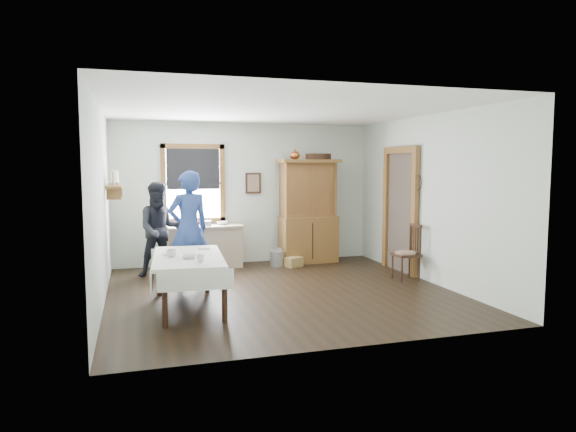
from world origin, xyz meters
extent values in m
cube|color=black|center=(0.00, 0.00, 0.01)|extent=(5.00, 5.00, 0.01)
cube|color=white|center=(0.00, 0.00, 2.70)|extent=(5.00, 5.00, 0.01)
cube|color=beige|center=(0.00, 2.50, 1.35)|extent=(5.00, 0.01, 2.70)
cube|color=beige|center=(0.00, -2.50, 1.35)|extent=(5.00, 0.01, 2.70)
cube|color=beige|center=(-2.50, 0.00, 1.35)|extent=(0.01, 5.00, 2.70)
cube|color=beige|center=(2.50, 0.00, 1.35)|extent=(0.01, 5.00, 2.70)
cube|color=white|center=(-1.00, 2.48, 1.55)|extent=(1.00, 0.02, 1.30)
cube|color=brown|center=(-1.00, 2.46, 2.25)|extent=(1.18, 0.06, 0.09)
cube|color=brown|center=(-1.00, 2.46, 0.85)|extent=(1.18, 0.06, 0.09)
cube|color=brown|center=(-1.54, 2.46, 1.55)|extent=(0.09, 0.06, 1.48)
cube|color=brown|center=(-0.46, 2.46, 1.55)|extent=(0.09, 0.06, 1.48)
cube|color=black|center=(-1.00, 2.44, 1.82)|extent=(0.98, 0.03, 0.75)
cube|color=#4B3F35|center=(2.47, 0.85, 1.05)|extent=(0.03, 0.90, 2.10)
cube|color=brown|center=(2.44, 0.34, 1.05)|extent=(0.08, 0.12, 2.10)
cube|color=brown|center=(2.44, 1.36, 1.05)|extent=(0.08, 0.12, 2.10)
cube|color=brown|center=(2.44, 0.85, 2.16)|extent=(0.08, 1.14, 0.12)
cube|color=brown|center=(-2.37, 1.50, 1.55)|extent=(0.24, 1.00, 0.04)
cube|color=brown|center=(-2.37, 1.10, 1.45)|extent=(0.22, 0.03, 0.18)
cube|color=brown|center=(-2.37, 1.90, 1.45)|extent=(0.22, 0.03, 0.18)
cube|color=tan|center=(-2.37, 1.20, 1.68)|extent=(0.03, 0.22, 0.24)
cylinder|color=white|center=(-2.37, 1.85, 1.68)|extent=(0.12, 0.12, 0.22)
cube|color=#382013|center=(0.15, 2.46, 1.55)|extent=(0.30, 0.04, 0.40)
torus|color=black|center=(2.45, 0.30, 1.72)|extent=(0.01, 0.27, 0.27)
cube|color=tan|center=(-0.83, 2.19, 0.39)|extent=(1.39, 0.56, 0.78)
cube|color=brown|center=(1.18, 2.16, 1.00)|extent=(1.20, 0.61, 2.00)
cube|color=white|center=(-1.41, -0.49, 0.35)|extent=(1.05, 1.81, 0.70)
cube|color=#382013|center=(2.21, 0.19, 0.46)|extent=(0.43, 0.43, 0.93)
cube|color=#9B9FA3|center=(0.47, 1.90, 0.14)|extent=(0.31, 0.31, 0.28)
cube|color=olive|center=(0.76, 1.78, 0.09)|extent=(0.37, 0.33, 0.18)
imported|color=navy|center=(-1.27, 0.81, 0.84)|extent=(0.70, 0.56, 1.67)
imported|color=black|center=(-1.66, 1.61, 0.75)|extent=(0.76, 0.61, 1.49)
imported|color=white|center=(-1.63, -0.53, 0.75)|extent=(0.14, 0.14, 0.10)
imported|color=white|center=(-1.31, -1.00, 0.75)|extent=(0.12, 0.12, 0.09)
imported|color=white|center=(-1.42, -0.69, 0.73)|extent=(0.25, 0.25, 0.05)
imported|color=#786050|center=(-1.22, 2.17, 0.80)|extent=(0.17, 0.22, 0.02)
imported|color=white|center=(-0.50, 2.23, 0.82)|extent=(0.21, 0.21, 0.06)
imported|color=white|center=(-2.37, 1.55, 1.60)|extent=(0.22, 0.22, 0.05)
camera|label=1|loc=(-2.07, -7.26, 1.87)|focal=32.00mm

